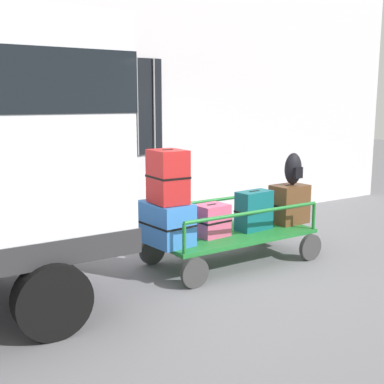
{
  "coord_description": "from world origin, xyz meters",
  "views": [
    {
      "loc": [
        -3.48,
        -4.74,
        2.1
      ],
      "look_at": [
        -0.21,
        0.3,
        1.0
      ],
      "focal_mm": 46.95,
      "sensor_mm": 36.0,
      "label": 1
    }
  ],
  "objects_px": {
    "luggage_cart": "(232,238)",
    "suitcase_midleft_bottom": "(212,220)",
    "backpack": "(293,169)",
    "suitcase_midright_bottom": "(289,204)",
    "suitcase_center_bottom": "(254,210)",
    "suitcase_left_bottom": "(166,223)",
    "suitcase_left_middle": "(168,177)"
  },
  "relations": [
    {
      "from": "backpack",
      "to": "suitcase_center_bottom",
      "type": "bearing_deg",
      "value": -179.87
    },
    {
      "from": "suitcase_center_bottom",
      "to": "suitcase_midright_bottom",
      "type": "bearing_deg",
      "value": 1.63
    },
    {
      "from": "backpack",
      "to": "suitcase_midright_bottom",
      "type": "bearing_deg",
      "value": 155.11
    },
    {
      "from": "suitcase_midleft_bottom",
      "to": "suitcase_midright_bottom",
      "type": "relative_size",
      "value": 0.79
    },
    {
      "from": "luggage_cart",
      "to": "suitcase_center_bottom",
      "type": "relative_size",
      "value": 4.17
    },
    {
      "from": "suitcase_left_middle",
      "to": "suitcase_center_bottom",
      "type": "height_order",
      "value": "suitcase_left_middle"
    },
    {
      "from": "suitcase_midleft_bottom",
      "to": "suitcase_center_bottom",
      "type": "bearing_deg",
      "value": -3.94
    },
    {
      "from": "suitcase_midleft_bottom",
      "to": "backpack",
      "type": "distance_m",
      "value": 1.46
    },
    {
      "from": "suitcase_midleft_bottom",
      "to": "backpack",
      "type": "relative_size",
      "value": 0.98
    },
    {
      "from": "luggage_cart",
      "to": "suitcase_midleft_bottom",
      "type": "relative_size",
      "value": 5.09
    },
    {
      "from": "luggage_cart",
      "to": "backpack",
      "type": "xyz_separation_m",
      "value": [
        1.02,
        -0.03,
        0.83
      ]
    },
    {
      "from": "suitcase_left_bottom",
      "to": "luggage_cart",
      "type": "bearing_deg",
      "value": -2.11
    },
    {
      "from": "suitcase_midright_bottom",
      "to": "backpack",
      "type": "height_order",
      "value": "backpack"
    },
    {
      "from": "suitcase_center_bottom",
      "to": "suitcase_midright_bottom",
      "type": "xyz_separation_m",
      "value": [
        0.66,
        0.02,
        0.01
      ]
    },
    {
      "from": "suitcase_left_bottom",
      "to": "suitcase_center_bottom",
      "type": "height_order",
      "value": "suitcase_center_bottom"
    },
    {
      "from": "luggage_cart",
      "to": "suitcase_midright_bottom",
      "type": "bearing_deg",
      "value": -0.92
    },
    {
      "from": "suitcase_midright_bottom",
      "to": "backpack",
      "type": "bearing_deg",
      "value": -24.89
    },
    {
      "from": "suitcase_midright_bottom",
      "to": "suitcase_center_bottom",
      "type": "bearing_deg",
      "value": -178.37
    },
    {
      "from": "suitcase_midright_bottom",
      "to": "suitcase_midleft_bottom",
      "type": "bearing_deg",
      "value": 178.84
    },
    {
      "from": "luggage_cart",
      "to": "suitcase_left_bottom",
      "type": "height_order",
      "value": "suitcase_left_bottom"
    },
    {
      "from": "suitcase_midleft_bottom",
      "to": "suitcase_center_bottom",
      "type": "height_order",
      "value": "suitcase_center_bottom"
    },
    {
      "from": "suitcase_left_middle",
      "to": "suitcase_center_bottom",
      "type": "distance_m",
      "value": 1.43
    },
    {
      "from": "suitcase_left_bottom",
      "to": "suitcase_midright_bottom",
      "type": "distance_m",
      "value": 1.97
    },
    {
      "from": "suitcase_left_middle",
      "to": "suitcase_midright_bottom",
      "type": "xyz_separation_m",
      "value": [
        1.97,
        0.01,
        -0.55
      ]
    },
    {
      "from": "luggage_cart",
      "to": "suitcase_center_bottom",
      "type": "distance_m",
      "value": 0.47
    },
    {
      "from": "suitcase_midleft_bottom",
      "to": "backpack",
      "type": "xyz_separation_m",
      "value": [
        1.35,
        -0.04,
        0.56
      ]
    },
    {
      "from": "suitcase_left_middle",
      "to": "suitcase_left_bottom",
      "type": "bearing_deg",
      "value": 90.0
    },
    {
      "from": "suitcase_left_bottom",
      "to": "suitcase_left_middle",
      "type": "xyz_separation_m",
      "value": [
        -0.0,
        -0.06,
        0.57
      ]
    },
    {
      "from": "suitcase_left_bottom",
      "to": "suitcase_left_middle",
      "type": "height_order",
      "value": "suitcase_left_middle"
    },
    {
      "from": "suitcase_midright_bottom",
      "to": "suitcase_left_bottom",
      "type": "bearing_deg",
      "value": 178.49
    },
    {
      "from": "luggage_cart",
      "to": "backpack",
      "type": "distance_m",
      "value": 1.32
    },
    {
      "from": "suitcase_left_middle",
      "to": "suitcase_midright_bottom",
      "type": "distance_m",
      "value": 2.04
    }
  ]
}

